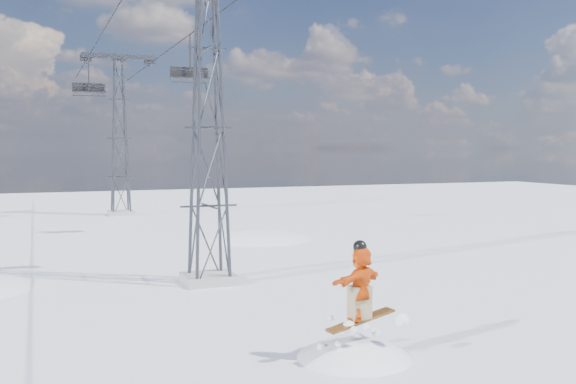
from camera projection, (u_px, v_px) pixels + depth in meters
name	position (u px, v px, depth m)	size (l,w,h in m)	color
ground	(263.00, 352.00, 15.08)	(120.00, 120.00, 0.00)	white
lift_tower_near	(208.00, 129.00, 22.42)	(5.20, 1.80, 11.43)	#999999
lift_tower_far	(120.00, 139.00, 45.61)	(5.20, 1.80, 11.43)	#999999
haul_cables	(151.00, 29.00, 32.72)	(4.46, 51.00, 0.06)	black
lift_chair_mid	(190.00, 74.00, 34.42)	(2.09, 0.60, 2.59)	black
lift_chair_far	(89.00, 89.00, 42.65)	(2.11, 0.61, 2.62)	black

